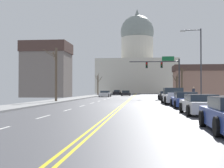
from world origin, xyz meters
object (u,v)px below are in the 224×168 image
street_lamp_right (198,58)px  sedan_oncoming_01 (126,93)px  sedan_oncoming_00 (105,94)px  sedan_near_00 (166,96)px  sedan_near_01 (172,96)px  pickup_truck_near_02 (174,97)px  pedestrian_00 (194,93)px  bicycle_parked (206,100)px  signal_gantry (165,68)px  sedan_oncoming_02 (117,92)px  sedan_near_04 (200,105)px  sedan_near_03 (185,100)px

street_lamp_right → sedan_oncoming_01: street_lamp_right is taller
sedan_oncoming_00 → sedan_near_00: bearing=-53.7°
sedan_near_01 → sedan_oncoming_01: bearing=103.2°
pickup_truck_near_02 → sedan_oncoming_00: pickup_truck_near_02 is taller
pedestrian_00 → bicycle_parked: (-0.38, -8.65, -0.54)m
signal_gantry → street_lamp_right: size_ratio=0.99×
sedan_oncoming_01 → sedan_oncoming_02: sedan_oncoming_02 is taller
street_lamp_right → pickup_truck_near_02: size_ratio=1.46×
sedan_oncoming_00 → street_lamp_right: bearing=-60.7°
sedan_near_00 → sedan_oncoming_01: (-6.95, 23.63, -0.02)m
sedan_oncoming_01 → sedan_oncoming_02: bearing=102.9°
sedan_near_00 → signal_gantry: bearing=87.6°
street_lamp_right → sedan_near_00: 10.63m
street_lamp_right → pickup_truck_near_02: bearing=-139.5°
signal_gantry → pickup_truck_near_02: size_ratio=1.45×
sedan_near_01 → sedan_oncoming_00: bearing=117.0°
pickup_truck_near_02 → pedestrian_00: 6.56m
signal_gantry → sedan_near_04: 29.57m
sedan_oncoming_00 → sedan_oncoming_01: 10.01m
sedan_oncoming_01 → sedan_near_00: bearing=-73.6°
sedan_near_00 → sedan_near_04: (0.04, -24.51, -0.00)m
sedan_near_04 → sedan_near_00: bearing=90.1°
bicycle_parked → sedan_near_01: bearing=105.8°
street_lamp_right → sedan_near_04: 16.00m
street_lamp_right → sedan_oncoming_02: size_ratio=1.69×
sedan_oncoming_01 → bicycle_parked: size_ratio=2.48×
sedan_oncoming_00 → sedan_oncoming_02: (0.33, 23.28, 0.02)m
sedan_near_03 → bicycle_parked: bearing=54.0°
sedan_near_00 → bicycle_parked: bearing=-80.5°
pedestrian_00 → bicycle_parked: size_ratio=0.91×
sedan_near_03 → sedan_oncoming_00: 33.82m
sedan_near_04 → sedan_oncoming_02: bearing=99.3°
sedan_near_01 → sedan_oncoming_02: size_ratio=0.93×
sedan_near_03 → sedan_oncoming_00: size_ratio=1.03×
street_lamp_right → pickup_truck_near_02: (-2.90, -2.48, -4.13)m
sedan_oncoming_00 → sedan_oncoming_01: sedan_oncoming_01 is taller
sedan_oncoming_00 → sedan_oncoming_01: size_ratio=1.03×
pedestrian_00 → sedan_oncoming_02: bearing=106.6°
street_lamp_right → bicycle_parked: (-0.32, -5.29, -4.37)m
signal_gantry → bicycle_parked: bearing=-83.4°
sedan_near_00 → sedan_oncoming_02: size_ratio=0.95×
sedan_near_00 → bicycle_parked: (2.44, -14.62, -0.09)m
street_lamp_right → sedan_near_00: bearing=106.4°
signal_gantry → sedan_oncoming_00: bearing=138.3°
sedan_near_00 → sedan_oncoming_00: (-10.46, 14.26, -0.02)m
sedan_near_01 → sedan_near_04: (-0.11, -17.98, -0.04)m
sedan_near_03 → sedan_near_04: bearing=-90.4°
street_lamp_right → pickup_truck_near_02: 5.63m
signal_gantry → pedestrian_00: (2.62, -10.74, -3.73)m
signal_gantry → pedestrian_00: bearing=-76.3°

